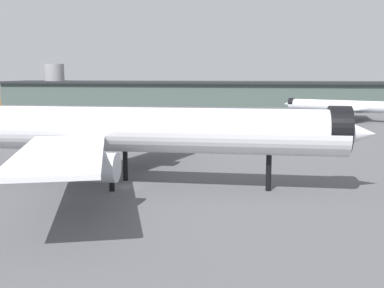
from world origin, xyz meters
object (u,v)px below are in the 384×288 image
at_px(airliner_near_gate, 135,131).
at_px(baggage_tug_wing, 243,144).
at_px(airliner_far_taxiway, 345,106).
at_px(baggage_cart_trailing, 41,147).

xyz_separation_m(airliner_near_gate, baggage_tug_wing, (16.99, 38.10, -7.66)).
relative_size(airliner_far_taxiway, baggage_tug_wing, 13.03).
xyz_separation_m(airliner_near_gate, baggage_cart_trailing, (-27.56, 29.91, -7.66)).
bearing_deg(baggage_tug_wing, airliner_far_taxiway, 147.23).
xyz_separation_m(airliner_far_taxiway, baggage_cart_trailing, (-81.92, -74.73, -4.25)).
bearing_deg(airliner_far_taxiway, baggage_cart_trailing, 67.74).
bearing_deg(airliner_near_gate, baggage_cart_trailing, 135.80).
bearing_deg(airliner_near_gate, airliner_far_taxiway, 65.70).
xyz_separation_m(airliner_near_gate, airliner_far_taxiway, (54.36, 104.65, -3.41)).
distance_m(airliner_near_gate, baggage_tug_wing, 42.42).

